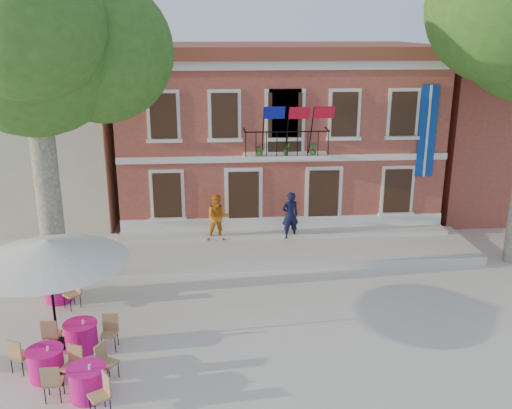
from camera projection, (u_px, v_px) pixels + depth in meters
The scene contains 12 objects.
ground at pixel (240, 308), 17.38m from camera, with size 90.00×90.00×0.00m, color beige.
main_building at pixel (274, 129), 25.89m from camera, with size 13.50×9.59×7.50m.
neighbor_west at pixel (24, 140), 26.28m from camera, with size 9.40×9.40×6.40m.
terrace at pixel (288, 249), 21.65m from camera, with size 14.00×3.40×0.30m, color silver.
plane_tree_west at pixel (31, 45), 15.87m from camera, with size 5.35×5.35×10.51m.
patio_umbrella at pixel (47, 251), 14.54m from camera, with size 4.09×4.09×3.04m.
pedestrian_navy at pixel (290, 215), 22.08m from camera, with size 0.68×0.45×1.86m, color black.
pedestrian_orange at pixel (218, 218), 21.80m from camera, with size 0.89×0.70×1.84m, color orange.
cafe_table_0 at pixel (46, 362), 13.83m from camera, with size 1.92×1.17×0.95m.
cafe_table_1 at pixel (87, 381), 13.09m from camera, with size 1.66×1.87×0.95m.
cafe_table_3 at pixel (58, 288), 17.75m from camera, with size 1.67×1.64×0.95m.
cafe_table_4 at pixel (81, 335), 15.05m from camera, with size 1.94×0.90×0.95m.
Camera 1 is at (-0.58, -15.64, 8.21)m, focal length 40.00 mm.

